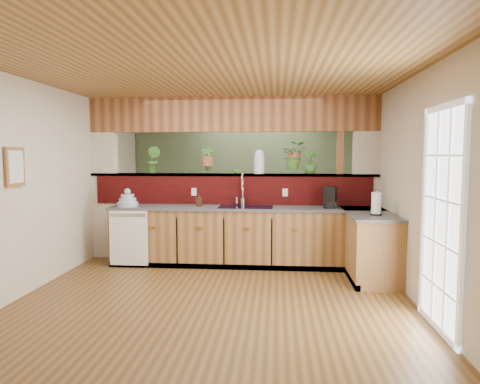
# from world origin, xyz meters

# --- Properties ---
(ground) EXTENTS (4.60, 7.00, 0.01)m
(ground) POSITION_xyz_m (0.00, 0.00, 0.00)
(ground) COLOR brown
(ground) RESTS_ON ground
(ceiling) EXTENTS (4.60, 7.00, 0.01)m
(ceiling) POSITION_xyz_m (0.00, 0.00, 2.60)
(ceiling) COLOR brown
(ceiling) RESTS_ON ground
(wall_back) EXTENTS (4.60, 0.02, 2.60)m
(wall_back) POSITION_xyz_m (0.00, 3.50, 1.30)
(wall_back) COLOR beige
(wall_back) RESTS_ON ground
(wall_front) EXTENTS (4.60, 0.02, 2.60)m
(wall_front) POSITION_xyz_m (0.00, -3.50, 1.30)
(wall_front) COLOR beige
(wall_front) RESTS_ON ground
(wall_left) EXTENTS (0.02, 7.00, 2.60)m
(wall_left) POSITION_xyz_m (-2.30, 0.00, 1.30)
(wall_left) COLOR beige
(wall_left) RESTS_ON ground
(wall_right) EXTENTS (0.02, 7.00, 2.60)m
(wall_right) POSITION_xyz_m (2.30, 0.00, 1.30)
(wall_right) COLOR beige
(wall_right) RESTS_ON ground
(pass_through_partition) EXTENTS (4.60, 0.21, 2.60)m
(pass_through_partition) POSITION_xyz_m (0.03, 1.35, 1.19)
(pass_through_partition) COLOR beige
(pass_through_partition) RESTS_ON ground
(pass_through_ledge) EXTENTS (4.60, 0.21, 0.04)m
(pass_through_ledge) POSITION_xyz_m (0.00, 1.35, 1.37)
(pass_through_ledge) COLOR brown
(pass_through_ledge) RESTS_ON ground
(header_beam) EXTENTS (4.60, 0.15, 0.55)m
(header_beam) POSITION_xyz_m (0.00, 1.35, 2.33)
(header_beam) COLOR brown
(header_beam) RESTS_ON ground
(sage_backwall) EXTENTS (4.55, 0.02, 2.55)m
(sage_backwall) POSITION_xyz_m (0.00, 3.48, 1.30)
(sage_backwall) COLOR #586F4C
(sage_backwall) RESTS_ON ground
(countertop) EXTENTS (4.14, 1.52, 0.90)m
(countertop) POSITION_xyz_m (0.84, 0.87, 0.45)
(countertop) COLOR brown
(countertop) RESTS_ON ground
(dishwasher) EXTENTS (0.58, 0.03, 0.82)m
(dishwasher) POSITION_xyz_m (-1.48, 0.66, 0.46)
(dishwasher) COLOR white
(dishwasher) RESTS_ON ground
(navy_sink) EXTENTS (0.82, 0.50, 0.18)m
(navy_sink) POSITION_xyz_m (0.25, 0.98, 0.82)
(navy_sink) COLOR black
(navy_sink) RESTS_ON countertop
(french_door) EXTENTS (0.06, 1.02, 2.16)m
(french_door) POSITION_xyz_m (2.27, -1.30, 1.05)
(french_door) COLOR white
(french_door) RESTS_ON ground
(framed_print) EXTENTS (0.04, 0.35, 0.45)m
(framed_print) POSITION_xyz_m (-2.27, -0.80, 1.55)
(framed_print) COLOR brown
(framed_print) RESTS_ON wall_left
(faucet) EXTENTS (0.22, 0.22, 0.51)m
(faucet) POSITION_xyz_m (0.18, 1.13, 1.17)
(faucet) COLOR #B7B7B2
(faucet) RESTS_ON countertop
(dish_stack) EXTENTS (0.32, 0.32, 0.28)m
(dish_stack) POSITION_xyz_m (-1.56, 0.89, 0.99)
(dish_stack) COLOR #96A8C2
(dish_stack) RESTS_ON countertop
(soap_dispenser) EXTENTS (0.10, 0.11, 0.20)m
(soap_dispenser) POSITION_xyz_m (-0.48, 1.01, 1.00)
(soap_dispenser) COLOR #3A2215
(soap_dispenser) RESTS_ON countertop
(coffee_maker) EXTENTS (0.17, 0.28, 0.32)m
(coffee_maker) POSITION_xyz_m (1.52, 0.97, 1.05)
(coffee_maker) COLOR black
(coffee_maker) RESTS_ON countertop
(paper_towel) EXTENTS (0.15, 0.15, 0.32)m
(paper_towel) POSITION_xyz_m (2.02, 0.22, 1.05)
(paper_towel) COLOR black
(paper_towel) RESTS_ON countertop
(glass_jar) EXTENTS (0.17, 0.17, 0.38)m
(glass_jar) POSITION_xyz_m (0.44, 1.35, 1.58)
(glass_jar) COLOR silver
(glass_jar) RESTS_ON pass_through_ledge
(ledge_plant_left) EXTENTS (0.28, 0.24, 0.44)m
(ledge_plant_left) POSITION_xyz_m (-1.28, 1.35, 1.61)
(ledge_plant_left) COLOR #356A24
(ledge_plant_left) RESTS_ON pass_through_ledge
(ledge_plant_right) EXTENTS (0.25, 0.25, 0.36)m
(ledge_plant_right) POSITION_xyz_m (1.24, 1.35, 1.57)
(ledge_plant_right) COLOR #356A24
(ledge_plant_right) RESTS_ON pass_through_ledge
(hanging_plant_a) EXTENTS (0.21, 0.18, 0.54)m
(hanging_plant_a) POSITION_xyz_m (-0.39, 1.35, 1.75)
(hanging_plant_a) COLOR brown
(hanging_plant_a) RESTS_ON header_beam
(hanging_plant_b) EXTENTS (0.42, 0.38, 0.54)m
(hanging_plant_b) POSITION_xyz_m (0.99, 1.35, 1.86)
(hanging_plant_b) COLOR brown
(hanging_plant_b) RESTS_ON header_beam
(shelving_console) EXTENTS (1.41, 0.86, 0.92)m
(shelving_console) POSITION_xyz_m (-0.57, 3.25, 0.50)
(shelving_console) COLOR black
(shelving_console) RESTS_ON ground
(shelf_plant_a) EXTENTS (0.24, 0.19, 0.41)m
(shelf_plant_a) POSITION_xyz_m (-1.16, 3.25, 1.16)
(shelf_plant_a) COLOR #356A24
(shelf_plant_a) RESTS_ON shelving_console
(shelf_plant_b) EXTENTS (0.32, 0.32, 0.45)m
(shelf_plant_b) POSITION_xyz_m (-0.13, 3.25, 1.19)
(shelf_plant_b) COLOR #356A24
(shelf_plant_b) RESTS_ON shelving_console
(floor_plant) EXTENTS (0.76, 0.70, 0.71)m
(floor_plant) POSITION_xyz_m (1.30, 2.80, 0.35)
(floor_plant) COLOR #356A24
(floor_plant) RESTS_ON ground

